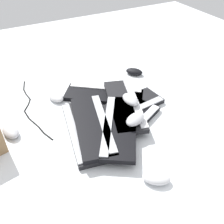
{
  "coord_description": "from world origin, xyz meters",
  "views": [
    {
      "loc": [
        -0.52,
        -0.82,
        0.83
      ],
      "look_at": [
        -0.06,
        0.06,
        0.03
      ],
      "focal_mm": 40.0,
      "sensor_mm": 36.0,
      "label": 1
    }
  ],
  "objects_px": {
    "keyboard_4": "(125,105)",
    "mouse_0": "(134,72)",
    "keyboard_1": "(104,95)",
    "keyboard_5": "(119,126)",
    "mouse_1": "(156,178)",
    "keyboard_2": "(84,130)",
    "keyboard_6": "(92,125)",
    "keyboard_3": "(126,125)",
    "mouse_3": "(56,97)",
    "keyboard_0": "(125,108)",
    "mouse_2": "(130,99)",
    "mouse_5": "(135,119)",
    "mouse_4": "(11,132)"
  },
  "relations": [
    {
      "from": "keyboard_3",
      "to": "mouse_1",
      "type": "distance_m",
      "value": 0.33
    },
    {
      "from": "keyboard_4",
      "to": "keyboard_5",
      "type": "height_order",
      "value": "same"
    },
    {
      "from": "keyboard_2",
      "to": "mouse_4",
      "type": "height_order",
      "value": "mouse_4"
    },
    {
      "from": "keyboard_5",
      "to": "mouse_1",
      "type": "distance_m",
      "value": 0.31
    },
    {
      "from": "keyboard_5",
      "to": "mouse_4",
      "type": "xyz_separation_m",
      "value": [
        -0.46,
        0.23,
        -0.02
      ]
    },
    {
      "from": "mouse_1",
      "to": "keyboard_3",
      "type": "bearing_deg",
      "value": -62.99
    },
    {
      "from": "keyboard_4",
      "to": "mouse_0",
      "type": "xyz_separation_m",
      "value": [
        0.25,
        0.3,
        -0.02
      ]
    },
    {
      "from": "keyboard_0",
      "to": "keyboard_6",
      "type": "height_order",
      "value": "keyboard_6"
    },
    {
      "from": "mouse_1",
      "to": "mouse_3",
      "type": "xyz_separation_m",
      "value": [
        -0.18,
        0.71,
        0.0
      ]
    },
    {
      "from": "keyboard_1",
      "to": "keyboard_2",
      "type": "distance_m",
      "value": 0.31
    },
    {
      "from": "keyboard_0",
      "to": "mouse_1",
      "type": "distance_m",
      "value": 0.46
    },
    {
      "from": "keyboard_5",
      "to": "mouse_0",
      "type": "relative_size",
      "value": 4.11
    },
    {
      "from": "keyboard_3",
      "to": "keyboard_4",
      "type": "xyz_separation_m",
      "value": [
        0.06,
        0.12,
        0.03
      ]
    },
    {
      "from": "mouse_0",
      "to": "mouse_1",
      "type": "relative_size",
      "value": 1.0
    },
    {
      "from": "keyboard_1",
      "to": "keyboard_5",
      "type": "xyz_separation_m",
      "value": [
        -0.07,
        -0.3,
        0.03
      ]
    },
    {
      "from": "mouse_2",
      "to": "mouse_5",
      "type": "bearing_deg",
      "value": -21.49
    },
    {
      "from": "keyboard_2",
      "to": "mouse_0",
      "type": "relative_size",
      "value": 4.18
    },
    {
      "from": "mouse_1",
      "to": "mouse_4",
      "type": "bearing_deg",
      "value": -13.22
    },
    {
      "from": "mouse_4",
      "to": "keyboard_2",
      "type": "bearing_deg",
      "value": 49.26
    },
    {
      "from": "keyboard_2",
      "to": "keyboard_5",
      "type": "bearing_deg",
      "value": -28.4
    },
    {
      "from": "keyboard_4",
      "to": "mouse_2",
      "type": "distance_m",
      "value": 0.05
    },
    {
      "from": "keyboard_1",
      "to": "mouse_1",
      "type": "relative_size",
      "value": 4.03
    },
    {
      "from": "mouse_1",
      "to": "mouse_2",
      "type": "bearing_deg",
      "value": -71.07
    },
    {
      "from": "keyboard_6",
      "to": "mouse_1",
      "type": "bearing_deg",
      "value": -74.55
    },
    {
      "from": "keyboard_3",
      "to": "mouse_0",
      "type": "bearing_deg",
      "value": 53.94
    },
    {
      "from": "mouse_2",
      "to": "mouse_1",
      "type": "bearing_deg",
      "value": -16.37
    },
    {
      "from": "mouse_0",
      "to": "mouse_5",
      "type": "relative_size",
      "value": 1.0
    },
    {
      "from": "mouse_0",
      "to": "mouse_4",
      "type": "bearing_deg",
      "value": 64.99
    },
    {
      "from": "keyboard_5",
      "to": "keyboard_4",
      "type": "bearing_deg",
      "value": 51.62
    },
    {
      "from": "keyboard_3",
      "to": "keyboard_2",
      "type": "bearing_deg",
      "value": 162.03
    },
    {
      "from": "keyboard_3",
      "to": "mouse_4",
      "type": "bearing_deg",
      "value": 157.53
    },
    {
      "from": "mouse_0",
      "to": "mouse_4",
      "type": "relative_size",
      "value": 1.0
    },
    {
      "from": "keyboard_1",
      "to": "keyboard_2",
      "type": "bearing_deg",
      "value": -134.2
    },
    {
      "from": "keyboard_1",
      "to": "keyboard_4",
      "type": "xyz_separation_m",
      "value": [
        0.04,
        -0.17,
        0.03
      ]
    },
    {
      "from": "keyboard_3",
      "to": "mouse_2",
      "type": "relative_size",
      "value": 4.19
    },
    {
      "from": "keyboard_1",
      "to": "keyboard_4",
      "type": "height_order",
      "value": "keyboard_4"
    },
    {
      "from": "keyboard_6",
      "to": "mouse_0",
      "type": "relative_size",
      "value": 4.21
    },
    {
      "from": "keyboard_0",
      "to": "mouse_1",
      "type": "xyz_separation_m",
      "value": [
        -0.12,
        -0.44,
        0.01
      ]
    },
    {
      "from": "keyboard_1",
      "to": "mouse_3",
      "type": "xyz_separation_m",
      "value": [
        -0.25,
        0.1,
        0.01
      ]
    },
    {
      "from": "keyboard_5",
      "to": "mouse_1",
      "type": "bearing_deg",
      "value": -91.12
    },
    {
      "from": "mouse_0",
      "to": "mouse_4",
      "type": "distance_m",
      "value": 0.84
    },
    {
      "from": "keyboard_6",
      "to": "mouse_2",
      "type": "xyz_separation_m",
      "value": [
        0.24,
        0.05,
        0.04
      ]
    },
    {
      "from": "keyboard_5",
      "to": "mouse_4",
      "type": "height_order",
      "value": "keyboard_5"
    },
    {
      "from": "keyboard_0",
      "to": "keyboard_3",
      "type": "height_order",
      "value": "same"
    },
    {
      "from": "keyboard_0",
      "to": "keyboard_4",
      "type": "relative_size",
      "value": 0.98
    },
    {
      "from": "keyboard_4",
      "to": "mouse_4",
      "type": "distance_m",
      "value": 0.58
    },
    {
      "from": "keyboard_1",
      "to": "mouse_0",
      "type": "distance_m",
      "value": 0.32
    },
    {
      "from": "keyboard_4",
      "to": "mouse_0",
      "type": "bearing_deg",
      "value": 50.73
    },
    {
      "from": "mouse_2",
      "to": "mouse_3",
      "type": "bearing_deg",
      "value": -131.24
    },
    {
      "from": "mouse_4",
      "to": "mouse_1",
      "type": "bearing_deg",
      "value": 24.77
    }
  ]
}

